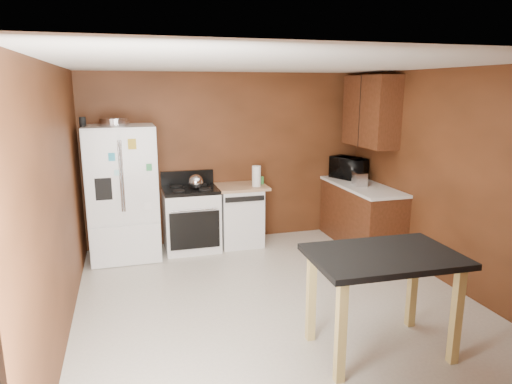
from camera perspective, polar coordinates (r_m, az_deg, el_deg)
name	(u,v)px	position (r m, az deg, el deg)	size (l,w,h in m)	color
floor	(276,301)	(5.13, 2.53, -13.49)	(4.50, 4.50, 0.00)	beige
ceiling	(279,64)	(4.60, 2.85, 15.65)	(4.50, 4.50, 0.00)	white
wall_back	(229,158)	(6.84, -3.37, 4.24)	(4.20, 4.20, 0.00)	brown
wall_front	(404,273)	(2.77, 17.97, -9.62)	(4.20, 4.20, 0.00)	brown
wall_left	(58,204)	(4.51, -23.50, -1.37)	(4.50, 4.50, 0.00)	brown
wall_right	(449,179)	(5.72, 23.03, 1.52)	(4.50, 4.50, 0.00)	brown
roasting_pan	(114,122)	(6.26, -17.29, 8.39)	(0.38, 0.38, 0.10)	silver
pen_cup	(83,122)	(6.17, -20.86, 8.19)	(0.08, 0.08, 0.12)	black
kettle	(196,182)	(6.38, -7.53, 1.27)	(0.21, 0.21, 0.21)	silver
paper_towel	(256,176)	(6.56, 0.05, 2.00)	(0.13, 0.13, 0.30)	white
green_canister	(261,180)	(6.73, 0.58, 1.47)	(0.10, 0.10, 0.11)	green
toaster	(360,179)	(6.75, 12.83, 1.62)	(0.16, 0.26, 0.19)	silver
microwave	(348,169)	(7.21, 11.47, 2.86)	(0.55, 0.37, 0.30)	black
refrigerator	(123,193)	(6.36, -16.28, -0.12)	(0.90, 0.80, 1.80)	white
gas_range	(191,218)	(6.58, -8.10, -3.23)	(0.76, 0.68, 1.10)	white
dishwasher	(240,214)	(6.74, -2.05, -2.82)	(0.78, 0.63, 0.89)	white
right_cabinets	(364,184)	(6.85, 13.33, 1.01)	(0.63, 1.58, 2.45)	#5C2B19
island	(383,269)	(4.09, 15.59, -9.22)	(1.28, 0.88, 0.91)	black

